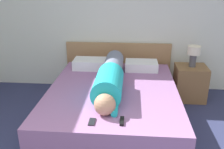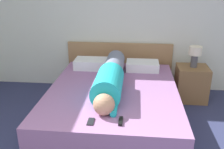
{
  "view_description": "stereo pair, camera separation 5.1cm",
  "coord_description": "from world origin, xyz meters",
  "px_view_note": "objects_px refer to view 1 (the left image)",
  "views": [
    {
      "loc": [
        0.33,
        -0.66,
        1.82
      ],
      "look_at": [
        0.1,
        2.13,
        0.74
      ],
      "focal_mm": 40.0,
      "sensor_mm": 36.0,
      "label": 1
    },
    {
      "loc": [
        0.38,
        -0.65,
        1.82
      ],
      "look_at": [
        0.1,
        2.13,
        0.74
      ],
      "focal_mm": 40.0,
      "sensor_mm": 36.0,
      "label": 2
    }
  ],
  "objects_px": {
    "cell_phone": "(92,122)",
    "nightstand": "(190,83)",
    "person_lying": "(110,78)",
    "pillow_near_headboard": "(91,64)",
    "tv_remote": "(122,121)",
    "table_lamp": "(194,53)",
    "pillow_second": "(141,66)",
    "bed": "(113,105)"
  },
  "relations": [
    {
      "from": "cell_phone",
      "to": "pillow_second",
      "type": "bearing_deg",
      "value": 71.43
    },
    {
      "from": "pillow_second",
      "to": "tv_remote",
      "type": "bearing_deg",
      "value": -98.61
    },
    {
      "from": "nightstand",
      "to": "table_lamp",
      "type": "bearing_deg",
      "value": 180.0
    },
    {
      "from": "cell_phone",
      "to": "person_lying",
      "type": "bearing_deg",
      "value": 82.24
    },
    {
      "from": "table_lamp",
      "to": "cell_phone",
      "type": "distance_m",
      "value": 2.09
    },
    {
      "from": "pillow_second",
      "to": "bed",
      "type": "bearing_deg",
      "value": -117.47
    },
    {
      "from": "cell_phone",
      "to": "bed",
      "type": "bearing_deg",
      "value": 80.21
    },
    {
      "from": "person_lying",
      "to": "pillow_second",
      "type": "distance_m",
      "value": 0.87
    },
    {
      "from": "bed",
      "to": "pillow_second",
      "type": "xyz_separation_m",
      "value": [
        0.38,
        0.74,
        0.31
      ]
    },
    {
      "from": "bed",
      "to": "table_lamp",
      "type": "xyz_separation_m",
      "value": [
        1.16,
        0.77,
        0.52
      ]
    },
    {
      "from": "bed",
      "to": "person_lying",
      "type": "bearing_deg",
      "value": -157.29
    },
    {
      "from": "table_lamp",
      "to": "tv_remote",
      "type": "relative_size",
      "value": 2.16
    },
    {
      "from": "bed",
      "to": "person_lying",
      "type": "height_order",
      "value": "person_lying"
    },
    {
      "from": "person_lying",
      "to": "tv_remote",
      "type": "xyz_separation_m",
      "value": [
        0.18,
        -0.79,
        -0.14
      ]
    },
    {
      "from": "pillow_near_headboard",
      "to": "pillow_second",
      "type": "xyz_separation_m",
      "value": [
        0.8,
        0.0,
        -0.01
      ]
    },
    {
      "from": "nightstand",
      "to": "pillow_second",
      "type": "distance_m",
      "value": 0.83
    },
    {
      "from": "tv_remote",
      "to": "cell_phone",
      "type": "height_order",
      "value": "tv_remote"
    },
    {
      "from": "nightstand",
      "to": "person_lying",
      "type": "relative_size",
      "value": 0.34
    },
    {
      "from": "person_lying",
      "to": "pillow_second",
      "type": "xyz_separation_m",
      "value": [
        0.42,
        0.75,
        -0.08
      ]
    },
    {
      "from": "bed",
      "to": "table_lamp",
      "type": "relative_size",
      "value": 6.31
    },
    {
      "from": "pillow_near_headboard",
      "to": "tv_remote",
      "type": "distance_m",
      "value": 1.64
    },
    {
      "from": "pillow_second",
      "to": "tv_remote",
      "type": "relative_size",
      "value": 3.3
    },
    {
      "from": "bed",
      "to": "tv_remote",
      "type": "bearing_deg",
      "value": -79.38
    },
    {
      "from": "cell_phone",
      "to": "pillow_near_headboard",
      "type": "bearing_deg",
      "value": 99.66
    },
    {
      "from": "nightstand",
      "to": "table_lamp",
      "type": "relative_size",
      "value": 1.69
    },
    {
      "from": "nightstand",
      "to": "cell_phone",
      "type": "bearing_deg",
      "value": -129.11
    },
    {
      "from": "table_lamp",
      "to": "person_lying",
      "type": "relative_size",
      "value": 0.2
    },
    {
      "from": "table_lamp",
      "to": "pillow_second",
      "type": "bearing_deg",
      "value": -177.49
    },
    {
      "from": "cell_phone",
      "to": "nightstand",
      "type": "bearing_deg",
      "value": 50.89
    },
    {
      "from": "pillow_near_headboard",
      "to": "tv_remote",
      "type": "xyz_separation_m",
      "value": [
        0.56,
        -1.54,
        -0.06
      ]
    },
    {
      "from": "bed",
      "to": "tv_remote",
      "type": "relative_size",
      "value": 13.64
    },
    {
      "from": "table_lamp",
      "to": "pillow_near_headboard",
      "type": "distance_m",
      "value": 1.59
    },
    {
      "from": "person_lying",
      "to": "tv_remote",
      "type": "height_order",
      "value": "person_lying"
    },
    {
      "from": "nightstand",
      "to": "pillow_second",
      "type": "xyz_separation_m",
      "value": [
        -0.78,
        -0.03,
        0.28
      ]
    },
    {
      "from": "bed",
      "to": "table_lamp",
      "type": "bearing_deg",
      "value": 33.65
    },
    {
      "from": "nightstand",
      "to": "bed",
      "type": "bearing_deg",
      "value": -146.35
    },
    {
      "from": "tv_remote",
      "to": "person_lying",
      "type": "bearing_deg",
      "value": 103.02
    },
    {
      "from": "pillow_near_headboard",
      "to": "pillow_second",
      "type": "height_order",
      "value": "pillow_near_headboard"
    },
    {
      "from": "person_lying",
      "to": "pillow_second",
      "type": "height_order",
      "value": "person_lying"
    },
    {
      "from": "person_lying",
      "to": "cell_phone",
      "type": "relative_size",
      "value": 12.51
    },
    {
      "from": "table_lamp",
      "to": "tv_remote",
      "type": "xyz_separation_m",
      "value": [
        -1.01,
        -1.58,
        -0.26
      ]
    },
    {
      "from": "bed",
      "to": "pillow_near_headboard",
      "type": "xyz_separation_m",
      "value": [
        -0.41,
        0.74,
        0.32
      ]
    }
  ]
}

